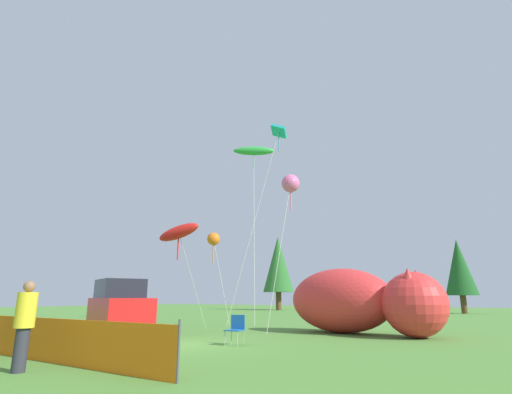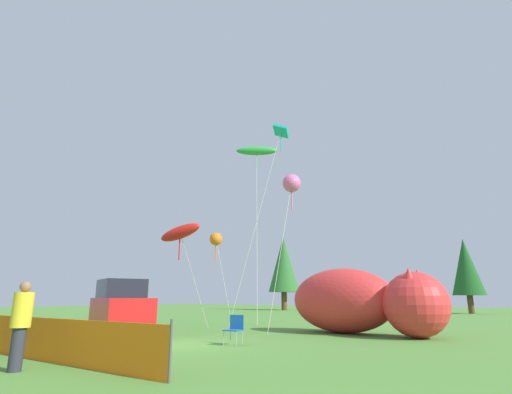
{
  "view_description": "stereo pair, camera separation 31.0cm",
  "coord_description": "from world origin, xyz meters",
  "px_view_note": "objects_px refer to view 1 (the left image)",
  "views": [
    {
      "loc": [
        9.95,
        -9.92,
        1.51
      ],
      "look_at": [
        0.96,
        3.05,
        5.49
      ],
      "focal_mm": 28.0,
      "sensor_mm": 36.0,
      "label": 1
    },
    {
      "loc": [
        10.21,
        -9.74,
        1.51
      ],
      "look_at": [
        0.96,
        3.05,
        5.49
      ],
      "focal_mm": 28.0,
      "sensor_mm": 36.0,
      "label": 2
    }
  ],
  "objects_px": {
    "kite_orange_flower": "(214,239)",
    "kite_teal_diamond": "(278,136)",
    "parked_car": "(119,309)",
    "inflatable_cat": "(358,303)",
    "kite_red_lizard": "(179,232)",
    "folding_chair": "(236,327)",
    "kite_green_fish": "(254,151)",
    "spectator_in_yellow_shirt": "(25,321)",
    "kite_pink_octopus": "(290,184)"
  },
  "relations": [
    {
      "from": "kite_red_lizard",
      "to": "kite_teal_diamond",
      "type": "height_order",
      "value": "kite_teal_diamond"
    },
    {
      "from": "kite_orange_flower",
      "to": "kite_teal_diamond",
      "type": "relative_size",
      "value": 0.44
    },
    {
      "from": "kite_orange_flower",
      "to": "folding_chair",
      "type": "bearing_deg",
      "value": -43.83
    },
    {
      "from": "spectator_in_yellow_shirt",
      "to": "kite_red_lizard",
      "type": "height_order",
      "value": "kite_red_lizard"
    },
    {
      "from": "inflatable_cat",
      "to": "kite_red_lizard",
      "type": "distance_m",
      "value": 8.71
    },
    {
      "from": "kite_orange_flower",
      "to": "spectator_in_yellow_shirt",
      "type": "bearing_deg",
      "value": -65.94
    },
    {
      "from": "folding_chair",
      "to": "kite_teal_diamond",
      "type": "relative_size",
      "value": 0.08
    },
    {
      "from": "kite_red_lizard",
      "to": "kite_orange_flower",
      "type": "height_order",
      "value": "kite_red_lizard"
    },
    {
      "from": "folding_chair",
      "to": "kite_teal_diamond",
      "type": "xyz_separation_m",
      "value": [
        -3.21,
        8.09,
        10.37
      ]
    },
    {
      "from": "folding_chair",
      "to": "parked_car",
      "type": "bearing_deg",
      "value": -97.1
    },
    {
      "from": "parked_car",
      "to": "kite_red_lizard",
      "type": "distance_m",
      "value": 4.34
    },
    {
      "from": "parked_car",
      "to": "kite_orange_flower",
      "type": "bearing_deg",
      "value": 118.49
    },
    {
      "from": "folding_chair",
      "to": "kite_red_lizard",
      "type": "bearing_deg",
      "value": -124.46
    },
    {
      "from": "inflatable_cat",
      "to": "parked_car",
      "type": "bearing_deg",
      "value": -130.78
    },
    {
      "from": "kite_pink_octopus",
      "to": "kite_red_lizard",
      "type": "bearing_deg",
      "value": -151.61
    },
    {
      "from": "spectator_in_yellow_shirt",
      "to": "kite_teal_diamond",
      "type": "xyz_separation_m",
      "value": [
        -2.53,
        14.59,
        9.91
      ]
    },
    {
      "from": "inflatable_cat",
      "to": "spectator_in_yellow_shirt",
      "type": "height_order",
      "value": "inflatable_cat"
    },
    {
      "from": "folding_chair",
      "to": "kite_pink_octopus",
      "type": "height_order",
      "value": "kite_pink_octopus"
    },
    {
      "from": "folding_chair",
      "to": "kite_red_lizard",
      "type": "height_order",
      "value": "kite_red_lizard"
    },
    {
      "from": "spectator_in_yellow_shirt",
      "to": "kite_pink_octopus",
      "type": "height_order",
      "value": "kite_pink_octopus"
    },
    {
      "from": "kite_green_fish",
      "to": "kite_orange_flower",
      "type": "height_order",
      "value": "kite_green_fish"
    },
    {
      "from": "parked_car",
      "to": "inflatable_cat",
      "type": "bearing_deg",
      "value": 63.29
    },
    {
      "from": "kite_teal_diamond",
      "to": "folding_chair",
      "type": "bearing_deg",
      "value": -68.34
    },
    {
      "from": "kite_orange_flower",
      "to": "kite_pink_octopus",
      "type": "bearing_deg",
      "value": -12.14
    },
    {
      "from": "kite_orange_flower",
      "to": "kite_teal_diamond",
      "type": "height_order",
      "value": "kite_teal_diamond"
    },
    {
      "from": "kite_teal_diamond",
      "to": "spectator_in_yellow_shirt",
      "type": "bearing_deg",
      "value": -80.18
    },
    {
      "from": "parked_car",
      "to": "kite_teal_diamond",
      "type": "bearing_deg",
      "value": 96.87
    },
    {
      "from": "kite_green_fish",
      "to": "folding_chair",
      "type": "bearing_deg",
      "value": -57.74
    },
    {
      "from": "folding_chair",
      "to": "inflatable_cat",
      "type": "distance_m",
      "value": 6.41
    },
    {
      "from": "folding_chair",
      "to": "inflatable_cat",
      "type": "bearing_deg",
      "value": 151.3
    },
    {
      "from": "kite_green_fish",
      "to": "kite_teal_diamond",
      "type": "xyz_separation_m",
      "value": [
        3.08,
        -1.89,
        -0.25
      ]
    },
    {
      "from": "parked_car",
      "to": "spectator_in_yellow_shirt",
      "type": "distance_m",
      "value": 7.89
    },
    {
      "from": "folding_chair",
      "to": "kite_green_fish",
      "type": "distance_m",
      "value": 15.88
    },
    {
      "from": "parked_car",
      "to": "kite_orange_flower",
      "type": "relative_size",
      "value": 0.86
    },
    {
      "from": "kite_pink_octopus",
      "to": "kite_teal_diamond",
      "type": "relative_size",
      "value": 0.62
    },
    {
      "from": "kite_red_lizard",
      "to": "folding_chair",
      "type": "bearing_deg",
      "value": -23.54
    },
    {
      "from": "kite_red_lizard",
      "to": "kite_pink_octopus",
      "type": "bearing_deg",
      "value": 28.39
    },
    {
      "from": "kite_pink_octopus",
      "to": "kite_orange_flower",
      "type": "distance_m",
      "value": 6.21
    },
    {
      "from": "parked_car",
      "to": "kite_orange_flower",
      "type": "height_order",
      "value": "kite_orange_flower"
    },
    {
      "from": "kite_red_lizard",
      "to": "kite_pink_octopus",
      "type": "xyz_separation_m",
      "value": [
        4.67,
        2.52,
        2.22
      ]
    },
    {
      "from": "kite_pink_octopus",
      "to": "parked_car",
      "type": "bearing_deg",
      "value": -134.8
    },
    {
      "from": "kite_green_fish",
      "to": "kite_teal_diamond",
      "type": "distance_m",
      "value": 3.63
    },
    {
      "from": "parked_car",
      "to": "kite_teal_diamond",
      "type": "height_order",
      "value": "kite_teal_diamond"
    },
    {
      "from": "kite_pink_octopus",
      "to": "kite_orange_flower",
      "type": "relative_size",
      "value": 1.41
    },
    {
      "from": "kite_pink_octopus",
      "to": "kite_orange_flower",
      "type": "height_order",
      "value": "kite_pink_octopus"
    },
    {
      "from": "folding_chair",
      "to": "spectator_in_yellow_shirt",
      "type": "xyz_separation_m",
      "value": [
        -0.69,
        -6.5,
        0.46
      ]
    },
    {
      "from": "folding_chair",
      "to": "kite_green_fish",
      "type": "xyz_separation_m",
      "value": [
        -6.3,
        9.98,
        10.62
      ]
    },
    {
      "from": "folding_chair",
      "to": "kite_teal_diamond",
      "type": "height_order",
      "value": "kite_teal_diamond"
    },
    {
      "from": "kite_green_fish",
      "to": "kite_teal_diamond",
      "type": "height_order",
      "value": "kite_green_fish"
    },
    {
      "from": "kite_pink_octopus",
      "to": "kite_green_fish",
      "type": "bearing_deg",
      "value": 138.01
    }
  ]
}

